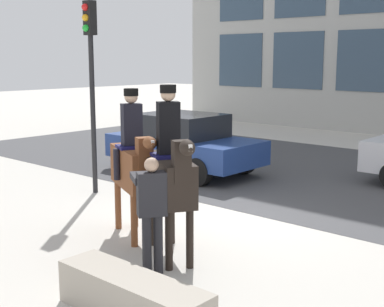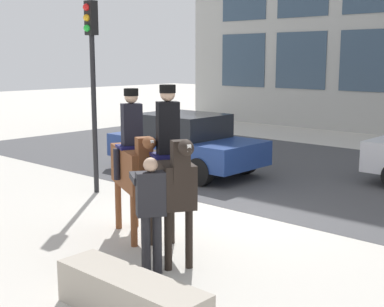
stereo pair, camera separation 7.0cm
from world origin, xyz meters
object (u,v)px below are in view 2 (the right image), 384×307
Objects in this scene: pedestrian_bystander at (150,206)px; traffic_light at (92,67)px; mounted_horse_lead at (134,163)px; mounted_horse_companion at (170,173)px; street_car_near_lane at (185,142)px; planter_ledge at (130,298)px.

traffic_light is (-4.30, 2.39, 1.82)m from pedestrian_bystander.
pedestrian_bystander is (1.37, -0.94, -0.28)m from mounted_horse_lead.
traffic_light is at bearing 4.93° from pedestrian_bystander.
traffic_light is (-4.03, 1.72, 1.49)m from mounted_horse_companion.
street_car_near_lane is 8.19m from planter_ledge.
street_car_near_lane is 0.99× the size of traffic_light.
pedestrian_bystander is 0.80× the size of planter_ledge.
planter_ledge is (5.08, -3.46, -2.54)m from traffic_light.
mounted_horse_lead is 1.50× the size of pedestrian_bystander.
planter_ledge is (5.07, -6.40, -0.54)m from street_car_near_lane.
planter_ledge is at bearing -26.53° from mounted_horse_companion.
mounted_horse_companion reaches higher than mounted_horse_lead.
mounted_horse_companion reaches higher than street_car_near_lane.
pedestrian_bystander is at bearing 126.16° from planter_ledge.
mounted_horse_lead is at bearing 136.95° from planter_ledge.
pedestrian_bystander is 6.84m from street_car_near_lane.
traffic_light is at bearing 145.76° from planter_ledge.
mounted_horse_lead reaches higher than planter_ledge.
mounted_horse_companion is at bearing -49.28° from street_car_near_lane.
street_car_near_lane is 1.99× the size of planter_ledge.
planter_ledge is (2.16, -2.01, -1.00)m from mounted_horse_lead.
mounted_horse_companion is 2.29m from planter_ledge.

